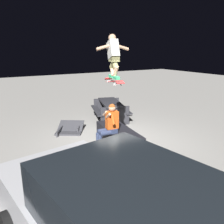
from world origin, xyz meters
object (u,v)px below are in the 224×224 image
Objects in this scene: ledge_box_main at (119,136)px; skater_airborne at (113,54)px; person_sitting_on_ledge at (109,124)px; skateboard at (114,81)px; kicker_ramp at (70,130)px; picnic_table_back at (110,108)px.

skater_airborne reaches higher than ledge_box_main.
person_sitting_on_ledge reaches higher than ledge_box_main.
ledge_box_main is at bearing -48.04° from skateboard.
ledge_box_main reaches higher than kicker_ramp.
ledge_box_main is 2.00m from kicker_ramp.
ledge_box_main is at bearing 155.46° from picnic_table_back.
skateboard is at bearing -163.17° from person_sitting_on_ledge.
kicker_ramp is at bearing 26.09° from ledge_box_main.
skateboard is (-0.32, 0.36, 1.72)m from ledge_box_main.
picnic_table_back is at bearing -75.52° from kicker_ramp.
skater_airborne is at bearing 127.51° from ledge_box_main.
kicker_ramp is at bearing 13.77° from skateboard.
skateboard is 3.29m from picnic_table_back.
skateboard is 0.51× the size of picnic_table_back.
ledge_box_main is 2.52m from picnic_table_back.
skater_airborne is 3.34m from kicker_ramp.
kicker_ramp is 0.62× the size of picnic_table_back.
person_sitting_on_ledge is 1.04× the size of kicker_ramp.
picnic_table_back reaches higher than kicker_ramp.
picnic_table_back is at bearing -24.54° from ledge_box_main.
skater_airborne reaches higher than picnic_table_back.
skater_airborne is (-0.27, 0.35, 2.41)m from ledge_box_main.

